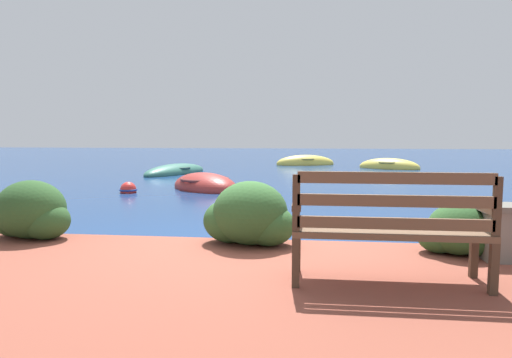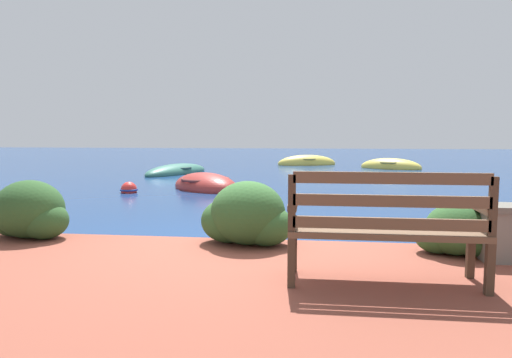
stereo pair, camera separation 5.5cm
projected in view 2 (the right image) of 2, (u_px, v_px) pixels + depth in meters
ground_plane at (240, 257)px, 5.33m from camera, size 80.00×80.00×0.00m
park_bench at (386, 225)px, 3.64m from camera, size 1.56×0.48×0.93m
hedge_clump_far_left at (29, 213)px, 5.32m from camera, size 1.00×0.72×0.68m
hedge_clump_left at (247, 217)px, 5.01m from camera, size 1.03×0.74×0.70m
hedge_clump_centre at (455, 233)px, 4.58m from camera, size 0.77×0.55×0.52m
rowboat_nearest at (205, 187)px, 11.85m from camera, size 2.50×2.48×0.75m
rowboat_mid at (177, 172)px, 16.50m from camera, size 2.10×3.47×0.62m
rowboat_far at (391, 167)px, 18.83m from camera, size 2.70×1.97×0.76m
rowboat_outer at (307, 164)px, 21.03m from camera, size 2.91×1.77×0.81m
mooring_buoy at (129, 190)px, 11.16m from camera, size 0.43×0.43×0.39m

